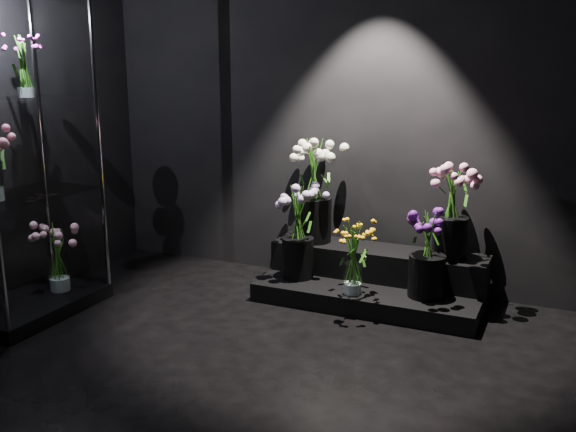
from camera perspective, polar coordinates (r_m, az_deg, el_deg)
The scene contains 11 objects.
floor at distance 3.54m, azimuth -6.89°, elevation -15.20°, with size 4.00×4.00×0.00m, color black.
wall_back at distance 4.93m, azimuth 4.90°, elevation 10.08°, with size 4.00×4.00×0.00m, color black.
display_riser at distance 4.76m, azimuth 7.60°, elevation -5.55°, with size 1.59×0.71×0.35m.
display_case at distance 4.58m, azimuth -22.76°, elevation 4.65°, with size 0.58×0.97×2.14m.
bouquet_orange_bells at distance 4.40m, azimuth 5.82°, elevation -3.52°, with size 0.35×0.35×0.53m.
bouquet_lilac at distance 4.69m, azimuth 0.89°, elevation -0.85°, with size 0.45×0.45×0.70m.
bouquet_purple at distance 4.41m, azimuth 12.33°, elevation -2.89°, with size 0.43×0.43×0.60m.
bouquet_cream_roses at distance 4.83m, azimuth 2.32°, elevation 3.01°, with size 0.53×0.53×0.80m.
bouquet_pink_roses at distance 4.56m, azimuth 14.35°, elevation 0.89°, with size 0.44×0.44×0.66m.
bouquet_case_magenta at distance 4.62m, azimuth -22.45°, elevation 12.21°, with size 0.24×0.24×0.39m.
bouquet_case_base_pink at distance 4.83m, azimuth -19.80°, elevation -3.38°, with size 0.36×0.36×0.49m.
Camera 1 is at (1.64, -2.63, 1.70)m, focal length 40.00 mm.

